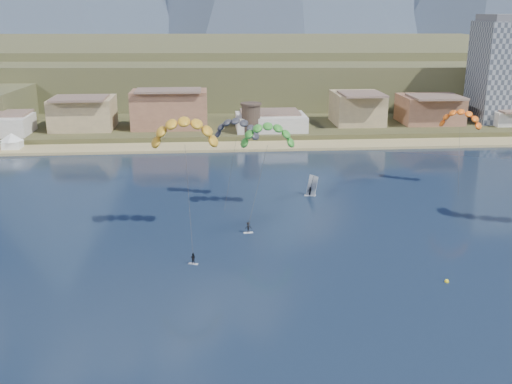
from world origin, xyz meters
TOP-DOWN VIEW (x-y plane):
  - ground at (0.00, 0.00)m, footprint 2400.00×2400.00m
  - beach at (0.00, 106.00)m, footprint 2200.00×12.00m
  - land at (0.00, 560.00)m, footprint 2200.00×900.00m
  - foothills at (22.39, 232.47)m, footprint 940.00×210.00m
  - town at (-40.00, 122.00)m, footprint 400.00×24.00m
  - apartment_tower at (85.00, 128.00)m, footprint 20.00×16.00m
  - watchtower at (5.00, 114.00)m, footprint 5.82×5.82m
  - kitesurfer_yellow at (-10.55, 41.94)m, footprint 11.13×15.26m
  - kitesurfer_green at (3.72, 53.45)m, footprint 10.43×14.75m
  - distant_kite_dark at (-1.53, 60.06)m, footprint 9.66×7.07m
  - distant_kite_orange at (44.65, 66.23)m, footprint 9.20×7.72m
  - windsurfer at (13.25, 61.22)m, footprint 2.31×2.52m
  - buoy at (25.27, 20.61)m, footprint 0.60×0.60m

SIDE VIEW (x-z plane):
  - ground at x=0.00m, z-range 0.00..0.00m
  - land at x=0.00m, z-range -2.00..2.00m
  - buoy at x=25.27m, z-range -0.20..0.40m
  - beach at x=0.00m, z-range -0.20..0.70m
  - windsurfer at x=13.25m, z-range -0.74..3.32m
  - watchtower at x=5.00m, z-range 2.07..10.67m
  - town at x=-40.00m, z-range 2.00..14.00m
  - foothills at x=22.39m, z-range 0.08..18.08m
  - kitesurfer_green at x=3.72m, z-range 5.09..24.12m
  - distant_kite_dark at x=-1.53m, z-range 5.80..23.55m
  - distant_kite_orange at x=44.65m, z-range 5.90..23.68m
  - kitesurfer_yellow at x=-10.55m, z-range 6.82..28.78m
  - apartment_tower at x=85.00m, z-range 1.82..33.82m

